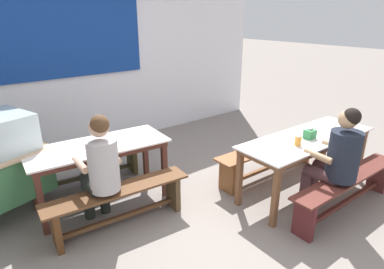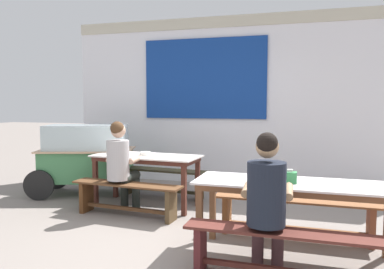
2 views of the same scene
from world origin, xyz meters
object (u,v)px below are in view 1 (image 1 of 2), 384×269
object	(u,v)px
dining_table_near	(307,142)
tissue_box	(310,134)
bench_far_front	(119,202)
bench_near_back	(269,155)
person_near_front	(337,157)
bench_near_front	(347,188)
person_left_back_turned	(101,167)
bench_far_back	(88,163)
dining_table_far	(99,151)
condiment_jar	(298,140)
soup_bowl	(96,143)

from	to	relation	value
dining_table_near	tissue_box	distance (m)	0.14
bench_far_front	tissue_box	size ratio (longest dim) A/B	11.85
bench_near_back	bench_far_front	bearing A→B (deg)	174.44
dining_table_near	person_near_front	world-z (taller)	person_near_front
bench_near_back	bench_near_front	size ratio (longest dim) A/B	1.00
dining_table_near	person_left_back_turned	bearing A→B (deg)	159.30
bench_far_back	person_left_back_turned	xyz separation A→B (m)	(-0.22, -1.02, 0.41)
person_left_back_turned	tissue_box	world-z (taller)	person_left_back_turned
dining_table_far	bench_near_front	xyz separation A→B (m)	(2.06, -1.87, -0.36)
bench_near_back	person_left_back_turned	xyz separation A→B (m)	(-2.25, 0.29, 0.41)
condiment_jar	dining_table_near	bearing A→B (deg)	13.66
dining_table_far	bench_near_front	size ratio (longest dim) A/B	0.89
bench_near_front	person_near_front	world-z (taller)	person_near_front
bench_far_back	bench_far_front	xyz separation A→B (m)	(-0.10, -1.10, 0.00)
bench_near_front	tissue_box	xyz separation A→B (m)	(-0.03, 0.51, 0.49)
bench_far_back	bench_near_front	world-z (taller)	same
person_left_back_turned	condiment_jar	world-z (taller)	person_left_back_turned
bench_near_back	condiment_jar	xyz separation A→B (m)	(-0.35, -0.64, 0.51)
bench_far_front	bench_near_back	bearing A→B (deg)	-5.56
dining_table_near	soup_bowl	world-z (taller)	soup_bowl
bench_near_back	condiment_jar	distance (m)	0.88
tissue_box	soup_bowl	size ratio (longest dim) A/B	0.77
bench_near_back	tissue_box	world-z (taller)	tissue_box
bench_far_back	soup_bowl	size ratio (longest dim) A/B	8.90
bench_far_back	person_left_back_turned	distance (m)	1.12
soup_bowl	tissue_box	bearing A→B (deg)	-33.56
bench_near_back	soup_bowl	size ratio (longest dim) A/B	10.63
bench_near_front	dining_table_near	bearing A→B (deg)	88.72
bench_far_front	bench_near_front	size ratio (longest dim) A/B	0.86
bench_far_back	bench_far_front	size ratio (longest dim) A/B	0.97
bench_far_back	soup_bowl	bearing A→B (deg)	-96.87
bench_near_front	soup_bowl	bearing A→B (deg)	137.94
bench_near_front	bench_near_back	bearing A→B (deg)	88.72
dining_table_near	bench_far_front	world-z (taller)	dining_table_near
bench_near_back	soup_bowl	bearing A→B (deg)	159.99
dining_table_far	dining_table_near	distance (m)	2.45
tissue_box	condiment_jar	distance (m)	0.30
bench_near_back	bench_near_front	xyz separation A→B (m)	(-0.02, -1.11, 0.01)
dining_table_far	person_left_back_turned	xyz separation A→B (m)	(-0.17, -0.47, 0.04)
bench_near_front	tissue_box	world-z (taller)	tissue_box
dining_table_near	soup_bowl	bearing A→B (deg)	147.72
person_near_front	tissue_box	xyz separation A→B (m)	(0.18, 0.44, 0.09)
bench_far_back	person_near_front	size ratio (longest dim) A/B	1.19
dining_table_far	tissue_box	bearing A→B (deg)	-33.69
dining_table_far	tissue_box	size ratio (longest dim) A/B	12.33
tissue_box	bench_far_back	bearing A→B (deg)	136.13
dining_table_far	person_left_back_turned	size ratio (longest dim) A/B	1.27
bench_near_front	soup_bowl	size ratio (longest dim) A/B	10.67
person_near_front	bench_near_back	bearing A→B (deg)	77.63
bench_near_back	person_near_front	distance (m)	1.14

